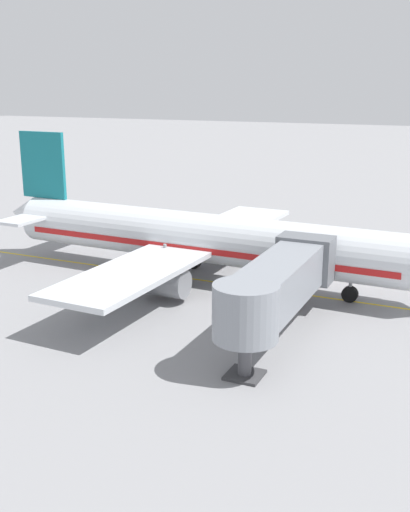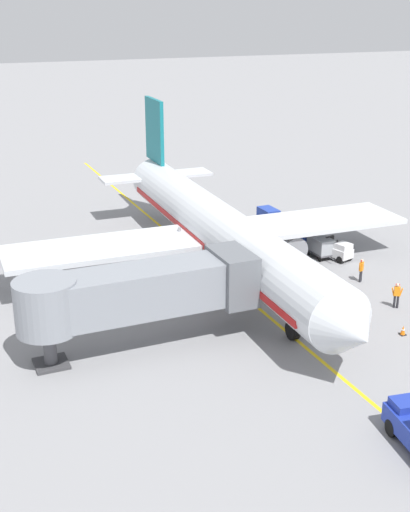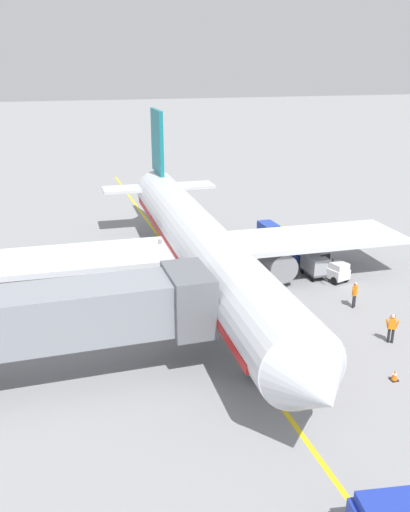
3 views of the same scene
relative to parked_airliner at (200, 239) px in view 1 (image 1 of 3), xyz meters
name	(u,v)px [view 1 (image 1 of 3)]	position (x,y,z in m)	size (l,w,h in m)	color
ground_plane	(206,281)	(0.21, 0.58, -3.19)	(400.00, 400.00, 0.00)	gray
gate_lead_in_line	(206,281)	(0.21, 0.58, -3.18)	(0.24, 80.00, 0.01)	gold
parked_airliner	(200,239)	(0.00, 0.00, 0.00)	(30.15, 37.29, 10.63)	silver
jet_bridge	(278,284)	(8.76, 9.00, 0.27)	(13.41, 3.50, 4.98)	gray
baggage_tug_lead	(258,244)	(-9.41, 1.27, -2.47)	(1.86, 2.73, 1.62)	silver
baggage_cart_front	(245,243)	(-8.47, 0.43, -2.24)	(1.36, 2.92, 1.58)	#4C4C51
baggage_cart_second_in_train	(216,239)	(-8.55, -2.49, -2.24)	(1.36, 2.92, 1.58)	#4C4C51
baggage_cart_third_in_train	(188,236)	(-8.51, -5.24, -2.24)	(1.36, 2.92, 1.58)	#4C4C51
baggage_cart_tail_end	(160,233)	(-8.53, -8.14, -2.24)	(1.36, 2.92, 1.58)	#4C4C51
ground_crew_wing_walker	(269,264)	(-2.88, 4.55, -2.23)	(0.61, 0.54, 1.69)	#232328
ground_crew_loader	(357,257)	(-7.91, 10.30, -2.23)	(0.65, 0.48, 1.69)	#232328
ground_crew_marshaller	(304,249)	(-8.41, 5.76, -2.23)	(0.62, 0.52, 1.69)	#232328
safety_cone_nose_left	(395,277)	(-5.87, 13.57, -2.90)	(0.36, 0.36, 0.59)	black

